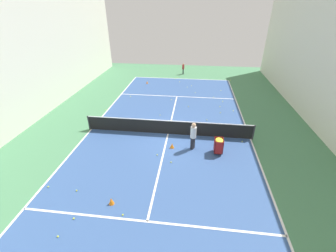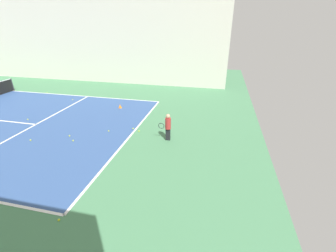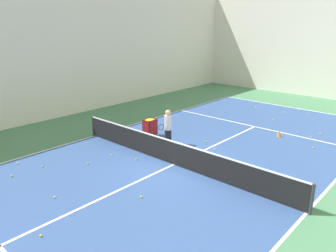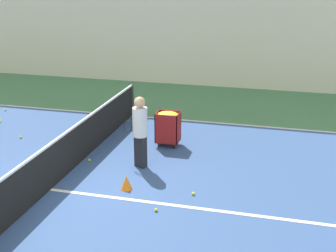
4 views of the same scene
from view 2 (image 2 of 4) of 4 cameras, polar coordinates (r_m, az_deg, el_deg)
name	(u,v)px [view 2 (image 2 of 4)]	position (r m, az deg, el deg)	size (l,w,h in m)	color
line_baseline_near	(131,135)	(11.44, -9.34, -2.20)	(10.65, 0.10, 0.00)	white
line_sideline_right	(13,91)	(22.71, -34.67, 7.35)	(0.10, 24.94, 0.00)	white
line_service_near	(36,124)	(14.42, -30.52, 0.35)	(10.65, 0.10, 0.00)	white
hall_enclosure_right	(41,36)	(25.39, -29.49, 19.34)	(0.15, 34.16, 8.06)	silver
player_near_baseline	(168,125)	(10.48, -0.05, 0.15)	(0.27, 0.59, 1.33)	black
training_cone_1	(120,106)	(15.18, -12.07, 4.96)	(0.22, 0.22, 0.24)	orange
tennis_ball_2	(109,131)	(12.01, -14.84, -1.21)	(0.07, 0.07, 0.07)	yellow
tennis_ball_3	(73,100)	(17.82, -23.09, 6.16)	(0.07, 0.07, 0.07)	yellow
tennis_ball_7	(28,119)	(15.31, -32.05, 1.41)	(0.07, 0.07, 0.07)	yellow
tennis_ball_9	(69,136)	(12.13, -23.74, -2.31)	(0.07, 0.07, 0.07)	yellow
tennis_ball_12	(133,129)	(12.01, -8.87, -0.63)	(0.07, 0.07, 0.07)	yellow
tennis_ball_15	(139,131)	(11.69, -7.39, -1.28)	(0.07, 0.07, 0.07)	yellow
tennis_ball_16	(31,140)	(12.56, -31.54, -3.08)	(0.07, 0.07, 0.07)	yellow
tennis_ball_27	(47,92)	(20.62, -28.34, 7.50)	(0.07, 0.07, 0.07)	yellow
tennis_ball_28	(73,141)	(11.58, -22.97, -3.44)	(0.07, 0.07, 0.07)	yellow
tennis_ball_31	(59,220)	(7.57, -25.98, -20.65)	(0.07, 0.07, 0.07)	yellow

